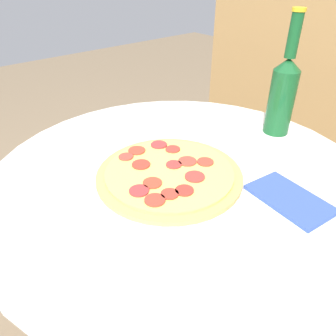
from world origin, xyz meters
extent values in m
cylinder|color=silver|center=(0.00, 0.00, 0.37)|extent=(0.09, 0.09, 0.71)
cylinder|color=silver|center=(0.00, 0.00, 0.74)|extent=(0.83, 0.83, 0.02)
cylinder|color=tan|center=(0.00, -0.03, 0.76)|extent=(0.31, 0.31, 0.01)
cylinder|color=#EACC60|center=(0.00, -0.03, 0.77)|extent=(0.27, 0.27, 0.01)
cylinder|color=#A13026|center=(0.07, -0.06, 0.77)|extent=(0.04, 0.04, 0.00)
cylinder|color=#B43A2A|center=(0.03, 0.05, 0.77)|extent=(0.04, 0.04, 0.00)
cylinder|color=#BA332F|center=(-0.01, -0.01, 0.77)|extent=(0.03, 0.03, 0.00)
cylinder|color=#A7342A|center=(-0.06, 0.03, 0.77)|extent=(0.03, 0.03, 0.00)
cylinder|color=#A4352E|center=(0.05, -0.01, 0.77)|extent=(0.04, 0.04, 0.00)
cylinder|color=#AE3E31|center=(-0.10, -0.07, 0.77)|extent=(0.03, 0.03, 0.00)
cylinder|color=#AB3D30|center=(0.00, 0.02, 0.77)|extent=(0.04, 0.04, 0.00)
cylinder|color=#AF3231|center=(-0.10, 0.02, 0.77)|extent=(0.04, 0.04, 0.00)
cylinder|color=#AB3131|center=(0.02, -0.12, 0.77)|extent=(0.04, 0.04, 0.00)
cylinder|color=#A43A29|center=(-0.11, -0.04, 0.77)|extent=(0.04, 0.04, 0.00)
cylinder|color=#B93629|center=(0.06, -0.09, 0.77)|extent=(0.03, 0.03, 0.00)
cylinder|color=#B23C27|center=(0.01, -0.09, 0.77)|extent=(0.04, 0.04, 0.00)
cylinder|color=#B33829|center=(0.06, -0.12, 0.77)|extent=(0.04, 0.04, 0.00)
cylinder|color=#A43426|center=(-0.06, -0.07, 0.77)|extent=(0.04, 0.04, 0.00)
cylinder|color=#144C23|center=(0.02, 0.32, 0.83)|extent=(0.07, 0.07, 0.16)
cone|color=#144C23|center=(0.02, 0.32, 0.93)|extent=(0.07, 0.07, 0.03)
cylinder|color=#144C23|center=(0.02, 0.32, 1.00)|extent=(0.03, 0.03, 0.10)
cylinder|color=gold|center=(0.02, 0.32, 1.05)|extent=(0.03, 0.03, 0.01)
cube|color=#334C99|center=(0.21, 0.09, 0.76)|extent=(0.17, 0.11, 0.01)
camera|label=1|loc=(0.44, -0.41, 1.15)|focal=35.00mm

